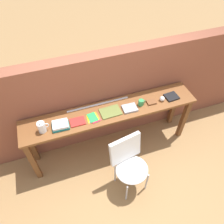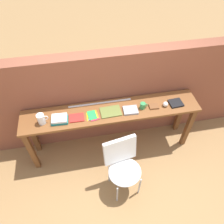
% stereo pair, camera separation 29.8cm
% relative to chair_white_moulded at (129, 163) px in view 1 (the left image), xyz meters
% --- Properties ---
extents(ground_plane, '(40.00, 40.00, 0.00)m').
position_rel_chair_white_moulded_xyz_m(ground_plane, '(-0.03, 0.36, -0.53)').
color(ground_plane, '#9E7547').
extents(brick_wall_back, '(6.00, 0.20, 1.59)m').
position_rel_chair_white_moulded_xyz_m(brick_wall_back, '(-0.03, 1.00, 0.27)').
color(brick_wall_back, brown).
rests_on(brick_wall_back, ground).
extents(sideboard, '(2.50, 0.44, 0.88)m').
position_rel_chair_white_moulded_xyz_m(sideboard, '(-0.03, 0.66, 0.21)').
color(sideboard, brown).
rests_on(sideboard, ground).
extents(chair_white_moulded, '(0.51, 0.52, 0.89)m').
position_rel_chair_white_moulded_xyz_m(chair_white_moulded, '(0.00, 0.00, 0.00)').
color(chair_white_moulded, white).
rests_on(chair_white_moulded, ground).
extents(pitcher_white, '(0.14, 0.10, 0.18)m').
position_rel_chair_white_moulded_xyz_m(pitcher_white, '(-0.97, 0.61, 0.43)').
color(pitcher_white, white).
rests_on(pitcher_white, sideboard).
extents(book_stack_leftmost, '(0.23, 0.17, 0.07)m').
position_rel_chair_white_moulded_xyz_m(book_stack_leftmost, '(-0.74, 0.60, 0.39)').
color(book_stack_leftmost, '#19757A').
rests_on(book_stack_leftmost, sideboard).
extents(magazine_cycling, '(0.20, 0.15, 0.02)m').
position_rel_chair_white_moulded_xyz_m(magazine_cycling, '(-0.52, 0.60, 0.36)').
color(magazine_cycling, red).
rests_on(magazine_cycling, sideboard).
extents(pamphlet_pile_colourful, '(0.18, 0.19, 0.01)m').
position_rel_chair_white_moulded_xyz_m(pamphlet_pile_colourful, '(-0.30, 0.60, 0.36)').
color(pamphlet_pile_colourful, yellow).
rests_on(pamphlet_pile_colourful, sideboard).
extents(book_open_centre, '(0.29, 0.21, 0.02)m').
position_rel_chair_white_moulded_xyz_m(book_open_centre, '(-0.05, 0.63, 0.36)').
color(book_open_centre, olive).
rests_on(book_open_centre, sideboard).
extents(book_grey_hardcover, '(0.21, 0.17, 0.03)m').
position_rel_chair_white_moulded_xyz_m(book_grey_hardcover, '(0.22, 0.60, 0.37)').
color(book_grey_hardcover, '#9E9EA3').
rests_on(book_grey_hardcover, sideboard).
extents(mug, '(0.11, 0.08, 0.09)m').
position_rel_chair_white_moulded_xyz_m(mug, '(0.41, 0.63, 0.40)').
color(mug, '#338C4C').
rests_on(mug, sideboard).
extents(leather_journal_brown, '(0.13, 0.11, 0.02)m').
position_rel_chair_white_moulded_xyz_m(leather_journal_brown, '(0.57, 0.61, 0.37)').
color(leather_journal_brown, brown).
rests_on(leather_journal_brown, sideboard).
extents(sports_ball_small, '(0.07, 0.07, 0.07)m').
position_rel_chair_white_moulded_xyz_m(sports_ball_small, '(0.73, 0.60, 0.39)').
color(sports_ball_small, silver).
rests_on(sports_ball_small, sideboard).
extents(book_repair_rightmost, '(0.20, 0.18, 0.03)m').
position_rel_chair_white_moulded_xyz_m(book_repair_rightmost, '(0.89, 0.62, 0.37)').
color(book_repair_rightmost, black).
rests_on(book_repair_rightmost, sideboard).
extents(ruler_metal_back_edge, '(0.90, 0.03, 0.00)m').
position_rel_chair_white_moulded_xyz_m(ruler_metal_back_edge, '(-0.17, 0.83, 0.35)').
color(ruler_metal_back_edge, silver).
rests_on(ruler_metal_back_edge, sideboard).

